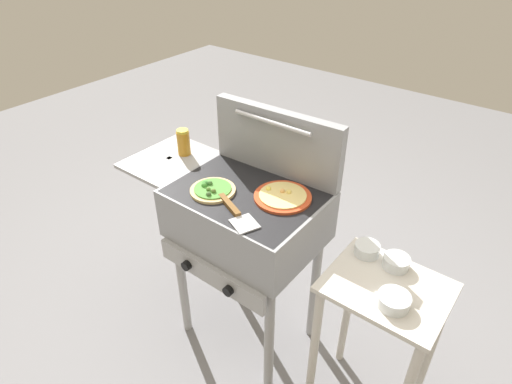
{
  "coord_description": "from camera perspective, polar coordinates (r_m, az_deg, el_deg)",
  "views": [
    {
      "loc": [
        0.97,
        -1.18,
        1.93
      ],
      "look_at": [
        0.05,
        0.0,
        0.92
      ],
      "focal_mm": 30.36,
      "sensor_mm": 36.0,
      "label": 1
    }
  ],
  "objects": [
    {
      "name": "spatula",
      "position": [
        1.71,
        -2.72,
        -2.72
      ],
      "size": [
        0.26,
        0.16,
        0.02
      ],
      "color": "#B7BABF",
      "rests_on": "grill"
    },
    {
      "name": "pizza_veggie",
      "position": [
        1.85,
        -5.78,
        0.32
      ],
      "size": [
        0.19,
        0.19,
        0.04
      ],
      "color": "#E0C17F",
      "rests_on": "grill"
    },
    {
      "name": "prep_table",
      "position": [
        1.85,
        15.8,
        -16.46
      ],
      "size": [
        0.44,
        0.36,
        0.76
      ],
      "color": "beige",
      "rests_on": "ground_plane"
    },
    {
      "name": "sauce_jar",
      "position": [
        2.12,
        -9.53,
        6.48
      ],
      "size": [
        0.06,
        0.06,
        0.13
      ],
      "color": "#B77A1E",
      "rests_on": "grill"
    },
    {
      "name": "ground_plane",
      "position": [
        2.46,
        -0.97,
        -17.68
      ],
      "size": [
        8.0,
        8.0,
        0.0
      ],
      "primitive_type": "plane",
      "color": "gray"
    },
    {
      "name": "topping_bowl_far",
      "position": [
        1.79,
        14.42,
        -7.35
      ],
      "size": [
        0.1,
        0.1,
        0.04
      ],
      "color": "silver",
      "rests_on": "prep_table"
    },
    {
      "name": "grill",
      "position": [
        1.93,
        -1.59,
        -3.45
      ],
      "size": [
        0.96,
        0.53,
        0.9
      ],
      "color": "gray",
      "rests_on": "ground_plane"
    },
    {
      "name": "pizza_cheese",
      "position": [
        1.8,
        3.53,
        -0.56
      ],
      "size": [
        0.24,
        0.24,
        0.03
      ],
      "color": "#C64723",
      "rests_on": "grill"
    },
    {
      "name": "topping_bowl_middle",
      "position": [
        1.76,
        17.98,
        -8.82
      ],
      "size": [
        0.1,
        0.1,
        0.04
      ],
      "color": "silver",
      "rests_on": "prep_table"
    },
    {
      "name": "grill_lid_open",
      "position": [
        1.91,
        2.77,
        6.64
      ],
      "size": [
        0.63,
        0.09,
        0.3
      ],
      "color": "gray",
      "rests_on": "grill"
    },
    {
      "name": "topping_bowl_near",
      "position": [
        1.61,
        17.69,
        -13.52
      ],
      "size": [
        0.12,
        0.12,
        0.04
      ],
      "color": "silver",
      "rests_on": "prep_table"
    }
  ]
}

